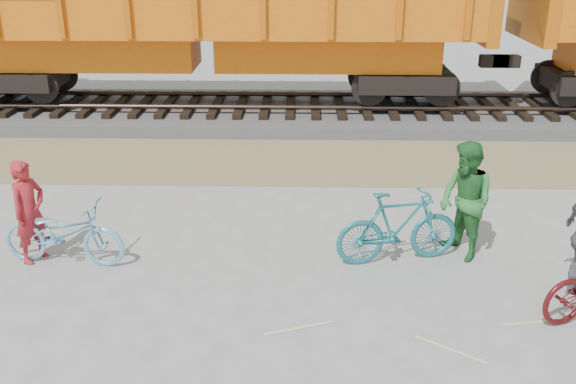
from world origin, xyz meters
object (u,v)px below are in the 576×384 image
bicycle_teal (398,227)px  person_man (466,201)px  hopper_car_center (204,1)px  bicycle_blue (63,233)px  person_solo (29,212)px

bicycle_teal → person_man: 1.07m
hopper_car_center → bicycle_teal: 9.22m
hopper_car_center → bicycle_blue: hopper_car_center is taller
person_man → person_solo: bearing=-111.8°
bicycle_blue → person_man: size_ratio=1.03×
hopper_car_center → bicycle_teal: hopper_car_center is taller
hopper_car_center → person_solo: hopper_car_center is taller
hopper_car_center → person_solo: size_ratio=8.92×
bicycle_blue → person_solo: person_solo is taller
bicycle_blue → person_solo: (-0.50, 0.10, 0.30)m
bicycle_blue → bicycle_teal: 4.91m
bicycle_blue → person_man: person_man is taller
hopper_car_center → bicycle_teal: bearing=-64.0°
person_solo → person_man: size_ratio=0.87×
person_solo → person_man: 6.42m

